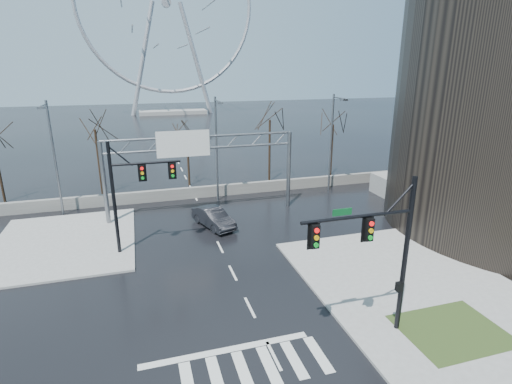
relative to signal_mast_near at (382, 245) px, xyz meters
name	(u,v)px	position (x,y,z in m)	size (l,w,h in m)	color
ground	(250,307)	(-5.14, 4.04, -4.87)	(260.00, 260.00, 0.00)	black
sidewalk_right_ext	(386,265)	(4.86, 6.04, -4.80)	(12.00, 10.00, 0.15)	gray
sidewalk_far	(65,242)	(-16.14, 16.04, -4.80)	(10.00, 12.00, 0.15)	gray
grass_strip	(452,330)	(3.86, -0.96, -4.72)	(5.00, 4.00, 0.02)	#2F421B
barrier_wall	(195,192)	(-5.14, 24.04, -4.32)	(52.00, 0.50, 1.10)	slate
signal_mast_near	(382,245)	(0.00, 0.00, 0.00)	(5.52, 0.41, 8.00)	black
signal_mast_far	(130,187)	(-11.01, 13.00, -0.04)	(4.72, 0.41, 8.00)	black
sign_gantry	(197,158)	(-5.52, 19.00, 0.31)	(16.36, 0.40, 7.60)	slate
streetlight_left	(53,151)	(-17.14, 22.20, 1.01)	(0.50, 2.55, 10.00)	slate
streetlight_mid	(217,142)	(-3.14, 22.20, 1.01)	(0.50, 2.55, 10.00)	slate
streetlight_right	(333,136)	(8.86, 22.20, 1.01)	(0.50, 2.55, 10.00)	slate
tree_left	(96,137)	(-14.14, 27.54, 1.10)	(3.75, 3.75, 7.50)	black
tree_center	(187,139)	(-5.14, 28.54, 0.30)	(3.25, 3.25, 6.50)	black
tree_right	(270,127)	(3.86, 27.54, 1.34)	(3.90, 3.90, 7.80)	black
tree_far_right	(333,130)	(11.86, 28.04, 0.54)	(3.40, 3.40, 6.80)	black
ferris_wheel	(167,11)	(-0.14, 99.04, 21.26)	(45.00, 6.00, 50.91)	gray
car	(213,218)	(-4.83, 16.06, -4.10)	(1.64, 4.71, 1.55)	black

